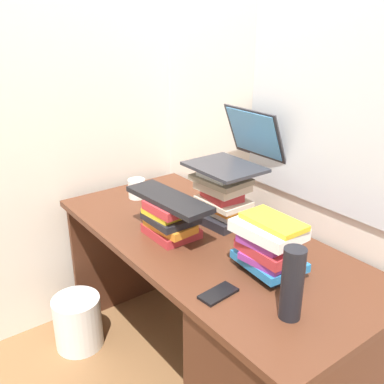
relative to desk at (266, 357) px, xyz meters
The scene contains 14 objects.
ground_plane 0.56m from the desk, behind, with size 6.00×6.00×0.00m, color brown.
wall_back 1.07m from the desk, 132.53° to the left, with size 6.00×0.06×2.60m.
wall_left 1.54m from the desk, behind, with size 0.05×6.00×2.60m, color beige.
desk is the anchor object (origin of this frame).
book_stack_tall 0.68m from the desk, 160.11° to the left, with size 0.25×0.20×0.26m.
book_stack_keyboard_riser 0.65m from the desk, 169.81° to the right, with size 0.23×0.19×0.16m.
book_stack_side 0.45m from the desk, 145.99° to the left, with size 0.25×0.20×0.21m.
laptop 0.84m from the desk, 152.39° to the left, with size 0.31×0.34×0.24m.
keyboard 0.72m from the desk, 169.59° to the right, with size 0.42×0.14×0.02m, color black.
computer_mouse 0.40m from the desk, 158.94° to the left, with size 0.06×0.10×0.04m, color #A5A8AD.
mug 1.03m from the desk, behind, with size 0.12×0.09×0.10m.
water_bottle 0.49m from the desk, 30.36° to the right, with size 0.07×0.07×0.24m, color black.
cell_phone 0.39m from the desk, 105.59° to the right, with size 0.07×0.14×0.01m, color black.
wastebasket 1.05m from the desk, 158.36° to the right, with size 0.24×0.24×0.28m, color silver.
Camera 1 is at (1.28, -1.04, 1.60)m, focal length 41.21 mm.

